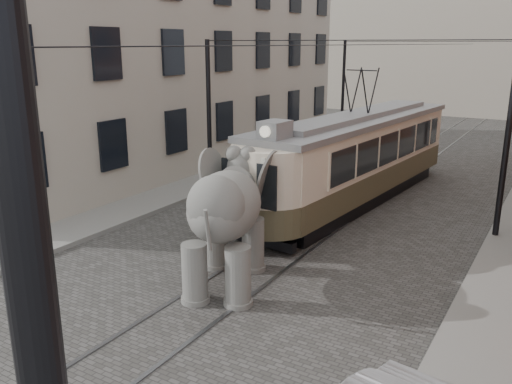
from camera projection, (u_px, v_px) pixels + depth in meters
The scene contains 9 objects.
ground at pixel (251, 272), 14.11m from camera, with size 120.00×120.00×0.00m, color #464340.
tram_rails at pixel (251, 272), 14.11m from camera, with size 1.54×80.00×0.02m, color slate, non-canonical shape.
sidewalk_right at pixel (495, 330), 11.12m from camera, with size 2.00×60.00×0.15m, color slate.
sidewalk_left at pixel (81, 227), 17.31m from camera, with size 2.00×60.00×0.15m, color slate.
stucco_building at pixel (167, 61), 26.47m from camera, with size 7.00×24.00×10.00m, color #A09685.
distant_block at pixel (496, 29), 45.26m from camera, with size 28.00×10.00×14.00m, color #A09685.
catenary at pixel (324, 133), 17.53m from camera, with size 11.00×30.20×6.00m, color black, non-canonical shape.
tram at pixel (358, 137), 19.83m from camera, with size 2.58×12.51×4.96m, color beige, non-canonical shape.
elephant at pixel (225, 224), 12.97m from camera, with size 2.88×5.22×3.20m, color #62605B, non-canonical shape.
Camera 1 is at (6.81, -11.09, 5.86)m, focal length 37.36 mm.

